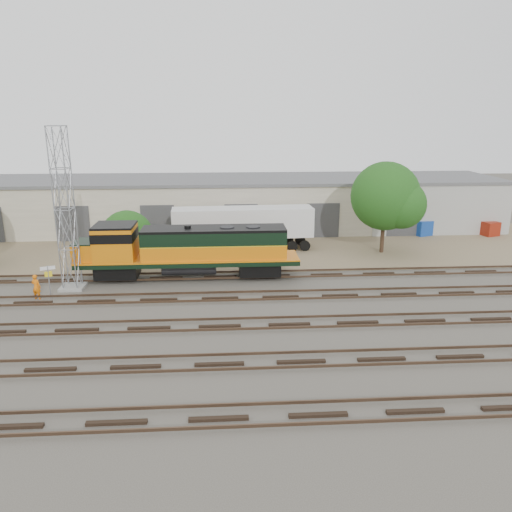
{
  "coord_description": "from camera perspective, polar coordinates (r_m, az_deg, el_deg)",
  "views": [
    {
      "loc": [
        0.36,
        -29.33,
        11.75
      ],
      "look_at": [
        2.53,
        4.0,
        2.2
      ],
      "focal_mm": 35.0,
      "sensor_mm": 36.0,
      "label": 1
    }
  ],
  "objects": [
    {
      "name": "ground",
      "position": [
        31.6,
        -4.13,
        -5.92
      ],
      "size": [
        140.0,
        140.0,
        0.0
      ],
      "primitive_type": "plane",
      "color": "#47423A",
      "rests_on": "ground"
    },
    {
      "name": "tree_east",
      "position": [
        44.15,
        15.0,
        6.39
      ],
      "size": [
        6.15,
        5.86,
        7.91
      ],
      "color": "#382619",
      "rests_on": "ground"
    },
    {
      "name": "dumpster_red",
      "position": [
        55.08,
        25.13,
        2.85
      ],
      "size": [
        1.86,
        1.79,
        1.4
      ],
      "primitive_type": "cube",
      "rotation": [
        0.0,
        0.0,
        0.31
      ],
      "color": "maroon",
      "rests_on": "ground"
    },
    {
      "name": "worker",
      "position": [
        35.7,
        -23.82,
        -3.24
      ],
      "size": [
        0.71,
        0.56,
        1.69
      ],
      "primitive_type": "imported",
      "rotation": [
        0.0,
        0.0,
        2.86
      ],
      "color": "orange",
      "rests_on": "ground"
    },
    {
      "name": "sign_post",
      "position": [
        35.2,
        -22.63,
        -2.1
      ],
      "size": [
        0.88,
        0.37,
        2.26
      ],
      "color": "gray",
      "rests_on": "ground"
    },
    {
      "name": "semi_trailer",
      "position": [
        44.26,
        -1.13,
        3.74
      ],
      "size": [
        12.45,
        3.04,
        3.8
      ],
      "rotation": [
        0.0,
        0.0,
        0.05
      ],
      "color": "silver",
      "rests_on": "ground"
    },
    {
      "name": "tree_mid",
      "position": [
        42.78,
        -14.23,
        2.01
      ],
      "size": [
        4.55,
        4.34,
        4.34
      ],
      "color": "#382619",
      "rests_on": "ground"
    },
    {
      "name": "warehouse",
      "position": [
        53.1,
        -4.03,
        6.05
      ],
      "size": [
        58.4,
        10.4,
        5.3
      ],
      "color": "beige",
      "rests_on": "ground"
    },
    {
      "name": "tracks",
      "position": [
        28.81,
        -4.16,
        -7.99
      ],
      "size": [
        80.0,
        20.4,
        0.28
      ],
      "color": "black",
      "rests_on": "ground"
    },
    {
      "name": "signal_tower",
      "position": [
        35.85,
        -20.98,
        4.62
      ],
      "size": [
        1.62,
        1.62,
        11.02
      ],
      "rotation": [
        0.0,
        0.0,
        -0.1
      ],
      "color": "gray",
      "rests_on": "ground"
    },
    {
      "name": "dirt_strip",
      "position": [
        45.86,
        -4.05,
        1.08
      ],
      "size": [
        80.0,
        16.0,
        0.02
      ],
      "primitive_type": "cube",
      "color": "#726047",
      "rests_on": "ground"
    },
    {
      "name": "locomotive",
      "position": [
        36.71,
        -8.17,
        0.78
      ],
      "size": [
        16.15,
        2.83,
        3.88
      ],
      "color": "black",
      "rests_on": "tracks"
    },
    {
      "name": "dumpster_blue",
      "position": [
        52.73,
        18.43,
        3.09
      ],
      "size": [
        2.04,
        1.98,
        1.5
      ],
      "primitive_type": "cube",
      "rotation": [
        0.0,
        0.0,
        0.38
      ],
      "color": "#16409B",
      "rests_on": "ground"
    }
  ]
}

